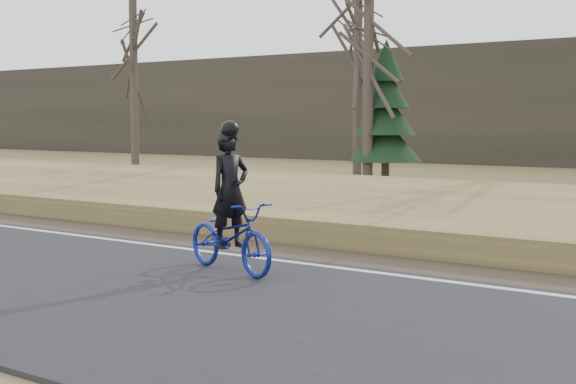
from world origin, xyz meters
The scene contains 12 objects.
ground centered at (0.00, 0.00, 0.00)m, with size 120.00×120.00×0.00m, color olive.
road centered at (0.00, -2.50, 0.03)m, with size 120.00×6.00×0.06m, color black.
edge_line centered at (0.00, 0.20, 0.07)m, with size 120.00×0.12×0.01m, color silver.
shoulder centered at (0.00, 1.20, 0.02)m, with size 120.00×1.60×0.04m, color #473A2B.
embankment centered at (0.00, 4.20, 0.22)m, with size 120.00×5.00×0.44m, color olive.
ballast centered at (0.00, 8.00, 0.23)m, with size 120.00×3.00×0.45m, color slate.
railroad centered at (0.00, 8.00, 0.53)m, with size 120.00×2.40×0.29m.
cyclist centered at (2.67, -0.92, 0.74)m, with size 2.04×1.18×2.15m.
bare_tree_far_left centered at (-16.69, 15.84, 3.77)m, with size 0.36×0.36×7.55m, color #473C34.
bare_tree_left centered at (-6.50, 18.23, 4.33)m, with size 0.36×0.36×8.66m, color #473C34.
bare_tree_near_left centered at (-3.99, 14.67, 3.84)m, with size 0.36×0.36×7.68m, color #473C34.
conifer centered at (-3.78, 15.58, 2.40)m, with size 2.60×2.60×5.07m.
Camera 1 is at (9.88, -9.66, 2.22)m, focal length 50.00 mm.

